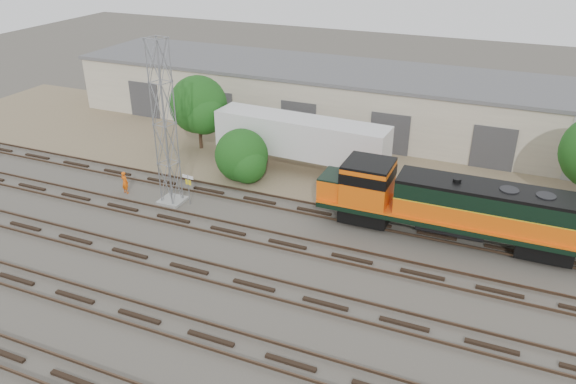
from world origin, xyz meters
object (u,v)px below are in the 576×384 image
at_px(locomotive, 448,205).
at_px(semi_trailer, 305,139).
at_px(signal_tower, 165,128).
at_px(worker, 125,182).

distance_m(locomotive, semi_trailer, 13.04).
bearing_deg(locomotive, signal_tower, -172.37).
height_order(signal_tower, semi_trailer, signal_tower).
bearing_deg(locomotive, semi_trailer, 152.27).
height_order(locomotive, signal_tower, signal_tower).
relative_size(signal_tower, worker, 6.77).
xyz_separation_m(signal_tower, worker, (-3.81, -0.10, -4.56)).
bearing_deg(signal_tower, semi_trailer, 53.18).
bearing_deg(semi_trailer, worker, -137.03).
bearing_deg(worker, semi_trailer, -128.04).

